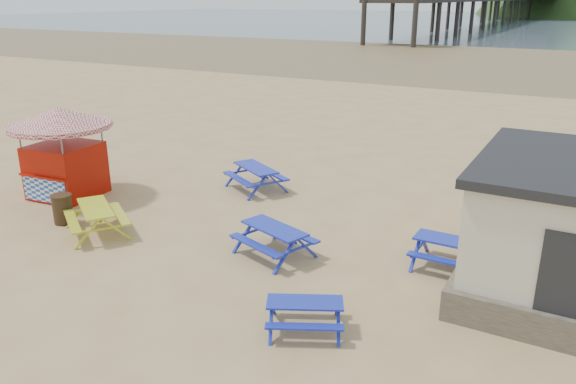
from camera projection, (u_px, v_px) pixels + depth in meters
The scene contains 12 objects.
ground at pixel (223, 231), 16.46m from camera, with size 400.00×400.00×0.00m, color tan.
wet_sand at pixel (512, 59), 61.86m from camera, with size 400.00×400.00×0.00m, color brown.
sea at pixel (576, 22), 156.81m from camera, with size 400.00×400.00×0.00m, color #445562.
picnic_table_blue_b at pixel (256, 178), 19.91m from camera, with size 2.56×2.42×0.85m.
picnic_table_blue_c at pixel (451, 254), 14.09m from camera, with size 1.88×1.53×0.78m.
picnic_table_blue_d at pixel (274, 241), 14.82m from camera, with size 2.31×2.08×0.80m.
picnic_table_blue_e at pixel (305, 315), 11.51m from camera, with size 1.96×1.82×0.65m.
picnic_table_blue_f at pixel (569, 293), 12.18m from camera, with size 2.26×1.91×0.86m.
picnic_table_yellow at pixel (97, 220), 16.19m from camera, with size 2.52×2.42×0.83m.
ice_cream_kiosk at pixel (62, 141), 18.82m from camera, with size 3.74×3.74×3.08m.
litter_bin at pixel (63, 209), 16.93m from camera, with size 0.62×0.62×0.90m.
pier at pixel (515, 1), 170.06m from camera, with size 24.00×220.00×39.29m.
Camera 1 is at (9.03, -12.32, 6.51)m, focal length 35.00 mm.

